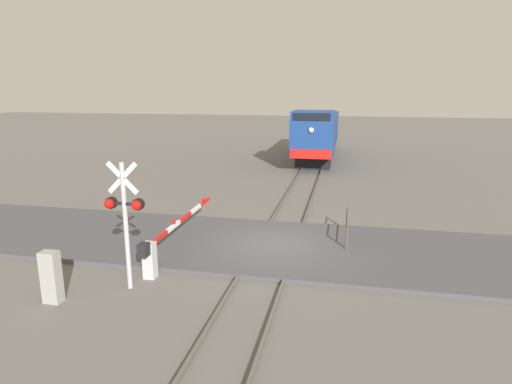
# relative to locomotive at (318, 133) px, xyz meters

# --- Properties ---
(ground_plane) EXTENTS (160.00, 160.00, 0.00)m
(ground_plane) POSITION_rel_locomotive_xyz_m (0.00, -21.62, -2.18)
(ground_plane) COLOR #605E59
(rail_track_left) EXTENTS (0.08, 80.00, 0.15)m
(rail_track_left) POSITION_rel_locomotive_xyz_m (-0.72, -21.62, -2.10)
(rail_track_left) COLOR #59544C
(rail_track_left) RESTS_ON ground_plane
(rail_track_right) EXTENTS (0.08, 80.00, 0.15)m
(rail_track_right) POSITION_rel_locomotive_xyz_m (0.72, -21.62, -2.10)
(rail_track_right) COLOR #59544C
(rail_track_right) RESTS_ON ground_plane
(road_surface) EXTENTS (36.00, 5.84, 0.16)m
(road_surface) POSITION_rel_locomotive_xyz_m (0.00, -21.62, -2.10)
(road_surface) COLOR #47474C
(road_surface) RESTS_ON ground_plane
(locomotive) EXTENTS (2.99, 14.53, 4.25)m
(locomotive) POSITION_rel_locomotive_xyz_m (0.00, 0.00, 0.00)
(locomotive) COLOR black
(locomotive) RESTS_ON ground_plane
(crossing_signal) EXTENTS (1.18, 0.33, 3.83)m
(crossing_signal) POSITION_rel_locomotive_xyz_m (-3.74, -25.76, 0.18)
(crossing_signal) COLOR #ADADB2
(crossing_signal) RESTS_ON ground_plane
(crossing_gate) EXTENTS (0.36, 6.53, 1.27)m
(crossing_gate) POSITION_rel_locomotive_xyz_m (-3.46, -24.02, -1.37)
(crossing_gate) COLOR silver
(crossing_gate) RESTS_ON ground_plane
(utility_cabinet) EXTENTS (0.48, 0.35, 1.49)m
(utility_cabinet) POSITION_rel_locomotive_xyz_m (-5.41, -26.99, -1.43)
(utility_cabinet) COLOR #999993
(utility_cabinet) RESTS_ON ground_plane
(guard_railing) EXTENTS (0.08, 2.81, 0.95)m
(guard_railing) POSITION_rel_locomotive_xyz_m (2.56, -20.17, -1.55)
(guard_railing) COLOR #4C4742
(guard_railing) RESTS_ON ground_plane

